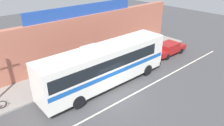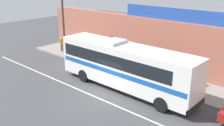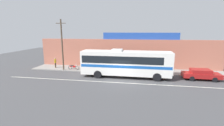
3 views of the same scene
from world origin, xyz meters
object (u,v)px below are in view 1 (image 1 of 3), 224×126
(parked_car, at_px, (169,48))
(intercity_bus, at_px, (105,64))
(pedestrian_by_curb, at_px, (104,57))
(pedestrian_far_right, at_px, (110,50))
(motorcycle_purple, at_px, (47,87))

(parked_car, bearing_deg, intercity_bus, -177.32)
(intercity_bus, relative_size, parked_car, 2.63)
(pedestrian_by_curb, relative_size, pedestrian_far_right, 0.93)
(pedestrian_far_right, bearing_deg, parked_car, -28.51)
(intercity_bus, relative_size, pedestrian_far_right, 6.95)
(parked_car, height_order, pedestrian_far_right, pedestrian_far_right)
(motorcycle_purple, height_order, pedestrian_far_right, pedestrian_far_right)
(motorcycle_purple, height_order, pedestrian_by_curb, pedestrian_by_curb)
(pedestrian_by_curb, height_order, pedestrian_far_right, pedestrian_far_right)
(motorcycle_purple, xyz_separation_m, pedestrian_far_right, (8.08, 1.58, 0.57))
(intercity_bus, distance_m, motorcycle_purple, 5.06)
(pedestrian_by_curb, bearing_deg, motorcycle_purple, -172.96)
(motorcycle_purple, bearing_deg, intercity_bus, -26.26)
(parked_car, bearing_deg, motorcycle_purple, 173.18)
(intercity_bus, xyz_separation_m, pedestrian_by_curb, (2.26, 2.95, -1.01))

